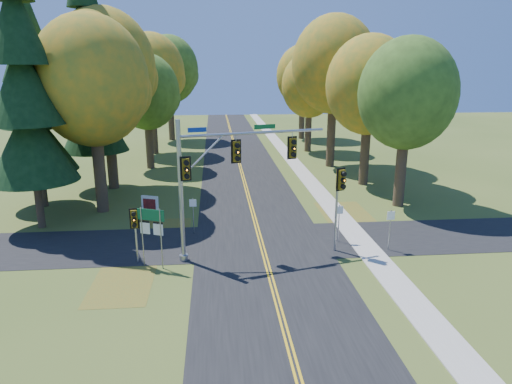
{
  "coord_description": "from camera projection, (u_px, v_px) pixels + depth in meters",
  "views": [
    {
      "loc": [
        -2.71,
        -24.36,
        10.5
      ],
      "look_at": [
        -0.29,
        2.05,
        3.2
      ],
      "focal_mm": 32.0,
      "sensor_mm": 36.0,
      "label": 1
    }
  ],
  "objects": [
    {
      "name": "pine_a",
      "position": [
        24.0,
        89.0,
        28.47
      ],
      "size": [
        5.6,
        5.6,
        19.48
      ],
      "color": "#38281C",
      "rests_on": "ground"
    },
    {
      "name": "tree_e_a",
      "position": [
        408.0,
        94.0,
        33.59
      ],
      "size": [
        7.2,
        7.2,
        12.73
      ],
      "color": "#38281C",
      "rests_on": "ground"
    },
    {
      "name": "leaf_patch_w_far",
      "position": [
        122.0,
        283.0,
        22.88
      ],
      "size": [
        3.0,
        5.0,
        0.0
      ],
      "primitive_type": "cube",
      "color": "brown",
      "rests_on": "ground"
    },
    {
      "name": "leaf_patch_e",
      "position": [
        349.0,
        218.0,
        32.77
      ],
      "size": [
        3.5,
        8.0,
        0.0
      ],
      "primitive_type": "cube",
      "color": "brown",
      "rests_on": "ground"
    },
    {
      "name": "tree_e_b",
      "position": [
        370.0,
        86.0,
        39.98
      ],
      "size": [
        7.6,
        7.6,
        13.33
      ],
      "color": "#38281C",
      "rests_on": "ground"
    },
    {
      "name": "ground",
      "position": [
        264.0,
        254.0,
        26.42
      ],
      "size": [
        160.0,
        160.0,
        0.0
      ],
      "primitive_type": "plane",
      "color": "#3D511C",
      "rests_on": "ground"
    },
    {
      "name": "pine_b",
      "position": [
        32.0,
        100.0,
        33.41
      ],
      "size": [
        5.6,
        5.6,
        17.31
      ],
      "color": "#38281C",
      "rests_on": "ground"
    },
    {
      "name": "tree_w_b",
      "position": [
        105.0,
        68.0,
        38.28
      ],
      "size": [
        8.6,
        8.6,
        15.38
      ],
      "color": "#38281C",
      "rests_on": "ground"
    },
    {
      "name": "east_signal_pole",
      "position": [
        340.0,
        189.0,
        25.78
      ],
      "size": [
        0.55,
        0.67,
        5.06
      ],
      "rotation": [
        0.0,
        0.0,
        0.41
      ],
      "color": "#989AA1",
      "rests_on": "ground"
    },
    {
      "name": "traffic_mast",
      "position": [
        219.0,
        170.0,
        24.92
      ],
      "size": [
        8.42,
        2.72,
        7.88
      ],
      "rotation": [
        0.0,
        0.0,
        0.26
      ],
      "color": "#9799A0",
      "rests_on": "ground"
    },
    {
      "name": "info_kiosk",
      "position": [
        150.0,
        208.0,
        32.26
      ],
      "size": [
        1.23,
        0.61,
        1.73
      ],
      "rotation": [
        0.0,
        0.0,
        -0.37
      ],
      "color": "silver",
      "rests_on": "ground"
    },
    {
      "name": "road_cross",
      "position": [
        261.0,
        242.0,
        28.34
      ],
      "size": [
        60.0,
        6.0,
        0.02
      ],
      "primitive_type": "cube",
      "color": "black",
      "rests_on": "ground"
    },
    {
      "name": "reg_sign_w",
      "position": [
        193.0,
        209.0,
        29.44
      ],
      "size": [
        0.45,
        0.08,
        2.36
      ],
      "rotation": [
        0.0,
        0.0,
        -0.07
      ],
      "color": "gray",
      "rests_on": "ground"
    },
    {
      "name": "tree_e_c",
      "position": [
        335.0,
        65.0,
        47.2
      ],
      "size": [
        8.8,
        8.8,
        15.79
      ],
      "color": "#38281C",
      "rests_on": "ground"
    },
    {
      "name": "pine_c",
      "position": [
        90.0,
        77.0,
        38.07
      ],
      "size": [
        5.6,
        5.6,
        20.56
      ],
      "color": "#38281C",
      "rests_on": "ground"
    },
    {
      "name": "leaf_patch_w_near",
      "position": [
        158.0,
        234.0,
        29.69
      ],
      "size": [
        4.0,
        6.0,
        0.0
      ],
      "primitive_type": "cube",
      "color": "brown",
      "rests_on": "ground"
    },
    {
      "name": "road_main",
      "position": [
        264.0,
        254.0,
        26.41
      ],
      "size": [
        8.0,
        160.0,
        0.02
      ],
      "primitive_type": "cube",
      "color": "black",
      "rests_on": "ground"
    },
    {
      "name": "tree_e_e",
      "position": [
        303.0,
        76.0,
        66.74
      ],
      "size": [
        7.8,
        7.8,
        13.74
      ],
      "color": "#38281C",
      "rests_on": "ground"
    },
    {
      "name": "ped_signal_pole",
      "position": [
        135.0,
        223.0,
        24.54
      ],
      "size": [
        0.51,
        0.58,
        3.21
      ],
      "rotation": [
        0.0,
        0.0,
        0.08
      ],
      "color": "#9C9FA4",
      "rests_on": "ground"
    },
    {
      "name": "tree_w_a",
      "position": [
        93.0,
        82.0,
        31.93
      ],
      "size": [
        8.0,
        8.0,
        14.15
      ],
      "color": "#38281C",
      "rests_on": "ground"
    },
    {
      "name": "route_sign_cluster",
      "position": [
        151.0,
        226.0,
        24.15
      ],
      "size": [
        1.47,
        0.63,
        3.36
      ],
      "rotation": [
        0.0,
        0.0,
        -0.39
      ],
      "color": "gray",
      "rests_on": "ground"
    },
    {
      "name": "reg_sign_e_north",
      "position": [
        339.0,
        217.0,
        27.89
      ],
      "size": [
        0.46,
        0.08,
        2.4
      ],
      "rotation": [
        0.0,
        0.0,
        0.05
      ],
      "color": "gray",
      "rests_on": "ground"
    },
    {
      "name": "centerline_left",
      "position": [
        263.0,
        254.0,
        26.4
      ],
      "size": [
        0.1,
        160.0,
        0.01
      ],
      "primitive_type": "cube",
      "color": "gold",
      "rests_on": "road_main"
    },
    {
      "name": "sidewalk_east",
      "position": [
        368.0,
        250.0,
        26.95
      ],
      "size": [
        1.6,
        160.0,
        0.06
      ],
      "primitive_type": "cube",
      "color": "#9E998E",
      "rests_on": "ground"
    },
    {
      "name": "reg_sign_e_south",
      "position": [
        390.0,
        223.0,
        26.6
      ],
      "size": [
        0.48,
        0.09,
        2.49
      ],
      "rotation": [
        0.0,
        0.0,
        0.11
      ],
      "color": "gray",
      "rests_on": "ground"
    },
    {
      "name": "tree_w_d",
      "position": [
        151.0,
        73.0,
        54.79
      ],
      "size": [
        8.2,
        8.2,
        14.56
      ],
      "color": "#38281C",
      "rests_on": "ground"
    },
    {
      "name": "tree_w_e",
      "position": [
        169.0,
        70.0,
        65.29
      ],
      "size": [
        8.4,
        8.4,
        14.97
      ],
      "color": "#38281C",
      "rests_on": "ground"
    },
    {
      "name": "tree_w_c",
      "position": [
        147.0,
        92.0,
        46.97
      ],
      "size": [
        6.8,
        6.8,
        11.91
      ],
      "color": "#38281C",
      "rests_on": "ground"
    },
    {
      "name": "tree_e_d",
      "position": [
        310.0,
        86.0,
        56.61
      ],
      "size": [
        7.0,
        7.0,
        12.32
      ],
      "color": "#38281C",
      "rests_on": "ground"
    },
    {
      "name": "centerline_right",
      "position": [
        266.0,
        254.0,
        26.42
      ],
      "size": [
        0.1,
        160.0,
        0.01
      ],
      "primitive_type": "cube",
      "color": "gold",
      "rests_on": "road_main"
    }
  ]
}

